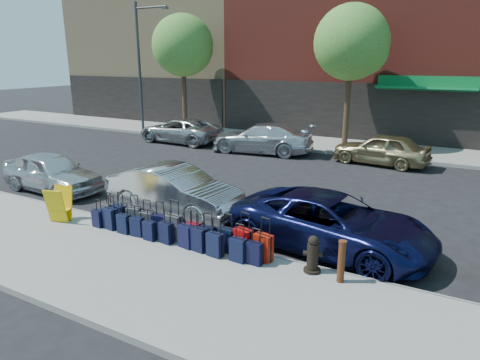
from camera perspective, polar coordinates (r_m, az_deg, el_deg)
The scene contains 40 objects.
ground at distance 15.37m, azimuth 2.30°, elevation -2.03°, with size 120.00×120.00×0.00m, color black.
sidewalk_near at distance 10.37m, azimuth -14.36°, elevation -11.28°, with size 60.00×4.00×0.15m, color gray.
sidewalk_far at distance 24.44m, azimuth 12.91°, elevation 4.51°, with size 60.00×4.00×0.15m, color gray.
curb_near at distance 11.76m, azimuth -7.63°, elevation -7.55°, with size 60.00×0.08×0.15m, color gray.
curb_far at distance 22.55m, azimuth 11.45°, elevation 3.66°, with size 60.00×0.08×0.15m, color gray.
building_left at distance 38.52m, azimuth -7.51°, elevation 20.60°, with size 15.00×12.12×16.00m.
tree_left at distance 27.91m, azimuth -7.39°, elevation 17.16°, with size 3.80×3.80×7.27m.
tree_center at distance 23.36m, azimuth 14.96°, elevation 17.05°, with size 3.80×3.80×7.27m.
streetlight at distance 29.20m, azimuth -13.02°, elevation 15.36°, with size 2.59×0.18×8.00m.
suitcase_front_0 at distance 12.98m, azimuth -17.22°, elevation -4.18°, with size 0.40×0.27×0.89m.
suitcase_front_1 at distance 12.57m, azimuth -15.78°, elevation -4.58°, with size 0.44×0.30×0.98m.
suitcase_front_2 at distance 12.30m, azimuth -13.93°, elevation -4.93°, with size 0.43×0.29×0.97m.
suitcase_front_3 at distance 11.98m, azimuth -12.34°, elevation -5.47°, with size 0.41×0.27×0.91m.
suitcase_front_4 at distance 11.66m, azimuth -10.67°, elevation -5.92°, with size 0.43×0.29×0.95m.
suitcase_front_5 at distance 11.34m, azimuth -8.84°, elevation -6.27°, with size 0.45×0.26×1.07m.
suitcase_front_6 at distance 11.08m, azimuth -6.19°, elevation -7.02°, with size 0.37×0.21×0.88m.
suitcase_front_7 at distance 10.80m, azimuth -4.37°, elevation -7.58°, with size 0.41×0.28×0.90m.
suitcase_front_8 at distance 10.55m, azimuth -1.81°, elevation -7.98°, with size 0.42×0.25×0.97m.
suitcase_front_9 at distance 10.34m, azimuth 0.42°, elevation -8.29°, with size 0.49×0.33×1.08m.
suitcase_front_10 at distance 10.11m, azimuth 3.13°, elevation -8.97°, with size 0.48×0.32×1.05m.
suitcase_back_0 at distance 12.71m, azimuth -18.41°, elevation -4.88°, with size 0.35×0.22×0.79m.
suitcase_back_1 at distance 12.44m, azimuth -16.91°, elevation -4.94°, with size 0.43×0.28×0.96m.
suitcase_back_2 at distance 12.05m, azimuth -15.22°, elevation -5.65°, with size 0.36×0.21×0.86m.
suitcase_back_3 at distance 11.77m, azimuth -13.54°, elevation -6.06°, with size 0.37×0.23×0.85m.
suitcase_back_4 at distance 11.46m, azimuth -11.94°, elevation -6.60°, with size 0.36×0.22×0.83m.
suitcase_back_5 at distance 11.19m, azimuth -9.82°, elevation -6.93°, with size 0.40×0.26×0.89m.
suitcase_back_6 at distance 10.86m, azimuth -7.19°, elevation -7.43°, with size 0.43×0.30×0.95m.
suitcase_back_7 at distance 10.63m, azimuth -5.52°, elevation -7.89°, with size 0.43×0.29×0.96m.
suitcase_back_8 at distance 10.34m, azimuth -3.34°, elevation -8.59°, with size 0.42×0.28×0.94m.
suitcase_back_9 at distance 10.08m, azimuth -0.23°, elevation -9.29°, with size 0.40×0.25×0.91m.
suitcase_back_10 at distance 9.96m, azimuth 1.97°, elevation -9.73°, with size 0.37×0.23×0.86m.
fire_hydrant at distance 9.71m, azimuth 9.68°, elevation -9.86°, with size 0.44×0.38×0.85m.
bollard at distance 9.37m, azimuth 13.38°, elevation -10.44°, with size 0.17×0.17×0.94m.
display_rack at distance 13.44m, azimuth -22.93°, elevation -3.06°, with size 0.73×0.76×1.01m.
car_near_0 at distance 17.11m, azimuth -23.80°, elevation 0.95°, with size 1.68×4.18×1.43m, color silver.
car_near_1 at distance 13.59m, azimuth -8.69°, elevation -1.35°, with size 1.57×4.50×1.48m, color silver.
car_near_2 at distance 11.12m, azimuth 12.12°, elevation -5.59°, with size 2.39×5.17×1.44m, color #0D113B.
car_far_0 at distance 25.31m, azimuth -8.00°, elevation 6.57°, with size 2.32×5.04×1.40m, color #B7B9BE.
car_far_1 at distance 22.22m, azimuth 2.93°, elevation 5.59°, with size 2.14×5.27×1.53m, color silver.
car_far_2 at distance 20.69m, azimuth 18.30°, elevation 3.94°, with size 1.72×4.28×1.46m, color #97885C.
Camera 1 is at (6.52, -13.10, 4.72)m, focal length 32.00 mm.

